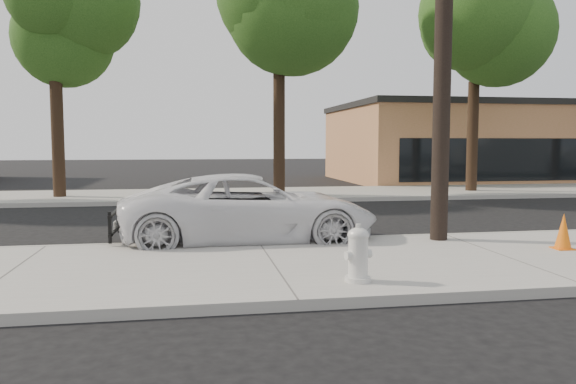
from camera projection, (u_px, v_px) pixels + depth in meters
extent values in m
plane|color=black|center=(247.00, 231.00, 13.32)|extent=(120.00, 120.00, 0.00)
cube|color=gray|center=(273.00, 267.00, 9.09)|extent=(90.00, 4.40, 0.15)
cube|color=gray|center=(225.00, 195.00, 21.66)|extent=(90.00, 5.00, 0.15)
cube|color=#9E9B93|center=(257.00, 243.00, 11.25)|extent=(90.00, 0.12, 0.16)
cube|color=#A57345|center=(502.00, 144.00, 31.56)|extent=(18.00, 10.00, 4.00)
cylinder|color=black|center=(444.00, 10.00, 10.88)|extent=(0.34, 0.34, 9.00)
cylinder|color=black|center=(58.00, 138.00, 20.16)|extent=(0.44, 0.44, 4.25)
sphere|color=#184012|center=(54.00, 38.00, 19.85)|extent=(4.20, 4.20, 4.20)
sphere|color=#184012|center=(67.00, 3.00, 19.43)|extent=(3.36, 3.36, 3.36)
cylinder|color=black|center=(279.00, 131.00, 21.10)|extent=(0.44, 0.44, 4.75)
sphere|color=#184012|center=(279.00, 23.00, 20.75)|extent=(4.80, 4.80, 4.80)
cylinder|color=black|center=(472.00, 136.00, 22.76)|extent=(0.44, 0.44, 4.40)
sphere|color=#184012|center=(475.00, 45.00, 22.44)|extent=(4.35, 4.35, 4.35)
sphere|color=#184012|center=(495.00, 13.00, 22.01)|extent=(3.48, 3.48, 3.48)
imported|color=white|center=(250.00, 209.00, 11.59)|extent=(5.21, 2.41, 1.45)
cylinder|color=silver|center=(358.00, 279.00, 7.85)|extent=(0.37, 0.37, 0.07)
cylinder|color=silver|center=(358.00, 259.00, 7.83)|extent=(0.28, 0.28, 0.63)
ellipsoid|color=silver|center=(358.00, 235.00, 7.80)|extent=(0.30, 0.30, 0.21)
cylinder|color=silver|center=(358.00, 255.00, 7.82)|extent=(0.41, 0.22, 0.13)
cylinder|color=silver|center=(358.00, 255.00, 7.82)|extent=(0.21, 0.24, 0.16)
cube|color=orange|center=(563.00, 248.00, 10.25)|extent=(0.36, 0.36, 0.02)
cone|color=orange|center=(563.00, 231.00, 10.22)|extent=(0.32, 0.32, 0.66)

